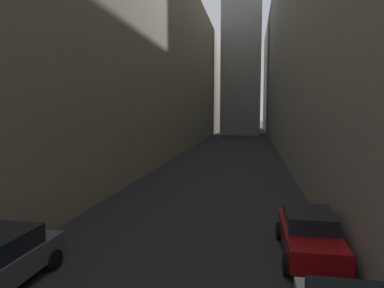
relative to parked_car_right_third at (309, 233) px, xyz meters
The scene contains 4 objects.
ground_plane 32.37m from the parked_car_right_third, 97.81° to the left, with size 264.00×264.00×0.00m, color #232326.
building_block_left 39.26m from the parked_car_right_third, 116.18° to the left, with size 13.69×108.00×21.67m, color gray.
building_block_right 36.86m from the parked_car_right_third, 77.07° to the left, with size 13.44×108.00×25.00m, color gray.
parked_car_right_third is the anchor object (origin of this frame).
Camera 1 is at (2.45, 4.52, 4.87)m, focal length 31.39 mm.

